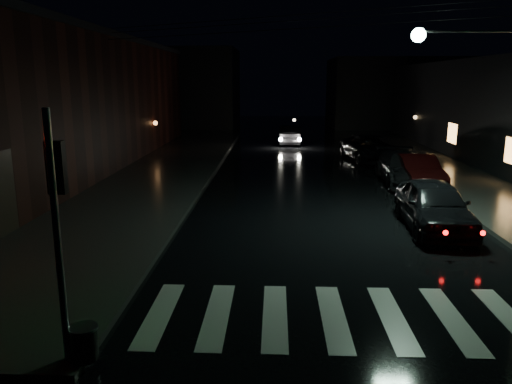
# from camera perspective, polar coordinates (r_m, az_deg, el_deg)

# --- Properties ---
(ground) EXTENTS (120.00, 120.00, 0.00)m
(ground) POSITION_cam_1_polar(r_m,az_deg,el_deg) (10.24, -4.79, -15.06)
(ground) COLOR black
(ground) RESTS_ON ground
(sidewalk_left) EXTENTS (6.00, 44.00, 0.15)m
(sidewalk_left) POSITION_cam_1_polar(r_m,az_deg,el_deg) (24.26, -12.57, 1.21)
(sidewalk_left) COLOR #282826
(sidewalk_left) RESTS_ON ground
(sidewalk_right) EXTENTS (4.00, 44.00, 0.15)m
(sidewalk_right) POSITION_cam_1_polar(r_m,az_deg,el_deg) (25.07, 22.79, 0.88)
(sidewalk_right) COLOR #282826
(sidewalk_right) RESTS_ON ground
(building_left) EXTENTS (10.00, 36.00, 7.00)m
(building_left) POSITION_cam_1_polar(r_m,az_deg,el_deg) (28.28, -25.87, 8.84)
(building_left) COLOR black
(building_left) RESTS_ON ground
(building_far_left) EXTENTS (14.00, 10.00, 8.00)m
(building_far_left) POSITION_cam_1_polar(r_m,az_deg,el_deg) (55.14, -9.67, 11.66)
(building_far_left) COLOR black
(building_far_left) RESTS_ON ground
(building_far_right) EXTENTS (14.00, 10.00, 7.00)m
(building_far_right) POSITION_cam_1_polar(r_m,az_deg,el_deg) (55.51, 15.87, 10.86)
(building_far_right) COLOR black
(building_far_right) RESTS_ON ground
(crosswalk) EXTENTS (9.00, 3.00, 0.01)m
(crosswalk) POSITION_cam_1_polar(r_m,az_deg,el_deg) (10.77, 12.10, -13.81)
(crosswalk) COLOR beige
(crosswalk) RESTS_ON ground
(signal_pole_corner) EXTENTS (0.68, 0.61, 4.20)m
(signal_pole_corner) POSITION_cam_1_polar(r_m,az_deg,el_deg) (8.83, -20.31, -9.49)
(signal_pole_corner) COLOR slate
(signal_pole_corner) RESTS_ON ground
(parked_car_a) EXTENTS (2.09, 4.79, 1.61)m
(parked_car_a) POSITION_cam_1_polar(r_m,az_deg,el_deg) (17.15, 19.68, -1.44)
(parked_car_a) COLOR black
(parked_car_a) RESTS_ON ground
(parked_car_b) EXTENTS (1.62, 4.53, 1.49)m
(parked_car_b) POSITION_cam_1_polar(r_m,az_deg,el_deg) (23.72, 17.92, 2.28)
(parked_car_b) COLOR black
(parked_car_b) RESTS_ON ground
(parked_car_c) EXTENTS (2.29, 5.27, 1.51)m
(parked_car_c) POSITION_cam_1_polar(r_m,az_deg,el_deg) (24.33, 16.61, 2.64)
(parked_car_c) COLOR black
(parked_car_c) RESTS_ON ground
(parked_car_d) EXTENTS (3.28, 5.83, 1.54)m
(parked_car_d) POSITION_cam_1_polar(r_m,az_deg,el_deg) (30.87, 12.92, 4.89)
(parked_car_d) COLOR black
(parked_car_d) RESTS_ON ground
(oncoming_car) EXTENTS (1.64, 4.45, 1.45)m
(oncoming_car) POSITION_cam_1_polar(r_m,az_deg,el_deg) (38.32, 3.89, 6.56)
(oncoming_car) COLOR black
(oncoming_car) RESTS_ON ground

